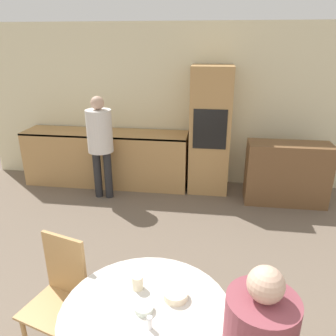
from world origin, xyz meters
name	(u,v)px	position (x,y,z in m)	size (l,w,h in m)	color
wall_back	(185,107)	(0.00, 4.98, 1.30)	(6.99, 0.05, 2.60)	beige
kitchen_counter	(107,157)	(-1.28, 4.64, 0.47)	(2.73, 0.60, 0.91)	tan
oven_unit	(210,131)	(0.44, 4.64, 0.99)	(0.62, 0.59, 1.98)	tan
sideboard	(287,174)	(1.61, 4.31, 0.47)	(1.19, 0.45, 0.94)	brown
dining_table	(147,336)	(0.12, 1.15, 0.51)	(1.10, 1.10, 0.73)	brown
chair_far_left	(60,289)	(-0.63, 1.48, 0.52)	(0.50, 0.50, 0.95)	tan
person_standing	(100,138)	(-1.18, 4.11, 0.97)	(0.38, 0.38, 1.58)	#262628
cup	(138,282)	(0.02, 1.35, 0.78)	(0.08, 0.08, 0.10)	beige
bowl_near	(144,308)	(0.11, 1.15, 0.74)	(0.12, 0.12, 0.04)	silver
bowl_centre	(176,295)	(0.29, 1.29, 0.75)	(0.16, 0.16, 0.05)	beige
salt_shaker	(150,323)	(0.17, 1.03, 0.77)	(0.03, 0.03, 0.09)	white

